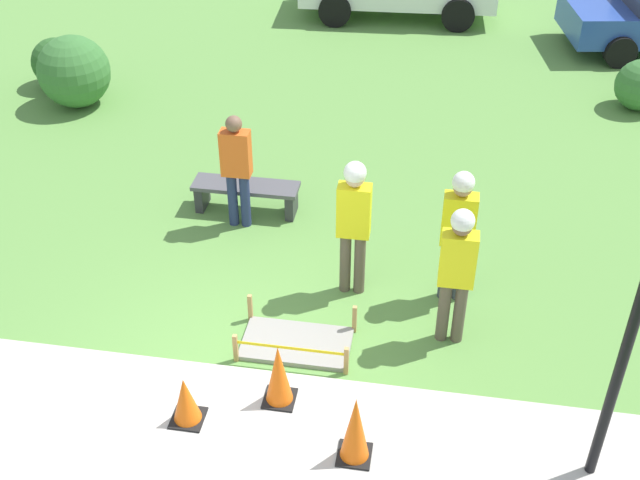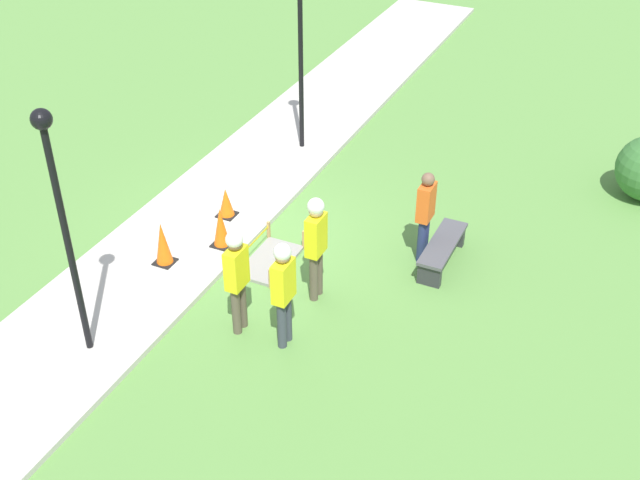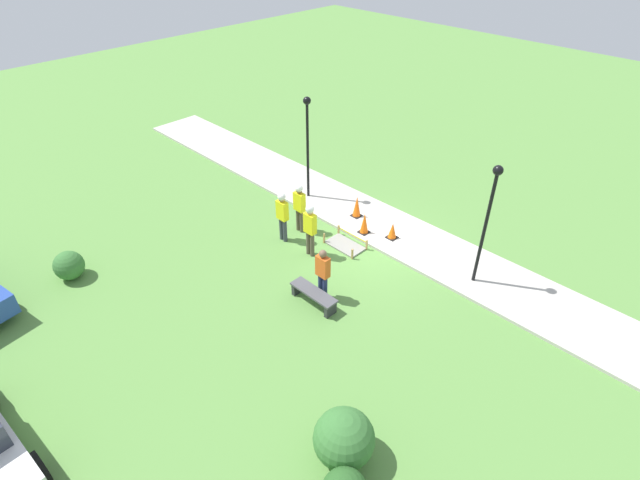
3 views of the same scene
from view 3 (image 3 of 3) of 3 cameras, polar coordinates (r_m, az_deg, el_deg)
The scene contains 15 objects.
ground_plane at distance 16.73m, azimuth 5.72°, elevation -0.78°, with size 60.00×60.00×0.00m, color #5B8E42.
sidewalk at distance 17.50m, azimuth 8.29°, elevation 1.02°, with size 28.00×2.44×0.10m.
wet_concrete_patch at distance 16.67m, azimuth 2.88°, elevation -0.59°, with size 1.32×0.76×0.38m.
traffic_cone_near_patch at distance 16.92m, azimuth 8.28°, elevation 1.06°, with size 0.34×0.34×0.58m.
traffic_cone_far_patch at distance 17.03m, azimuth 5.09°, elevation 1.93°, with size 0.34×0.34×0.76m.
traffic_cone_sidewalk_edge at distance 17.89m, azimuth 4.23°, elevation 3.85°, with size 0.34×0.34×0.80m.
park_bench at distance 14.29m, azimuth -0.73°, elevation -6.31°, with size 1.53×0.44×0.44m.
worker_supervisor at distance 16.87m, azimuth -2.37°, elevation 4.15°, with size 0.40×0.26×1.81m.
worker_assistant at distance 16.42m, azimuth -4.33°, elevation 3.15°, with size 0.40×0.26×1.82m.
worker_trainee at distance 15.66m, azimuth -1.15°, elevation 1.67°, with size 0.40×0.27×1.87m.
bystander_in_orange_shirt at distance 14.06m, azimuth 0.32°, elevation -3.63°, with size 0.40×0.22×1.70m.
lamppost_near at distance 18.17m, azimuth -1.45°, elevation 12.07°, with size 0.28×0.28×3.88m.
lamppost_far at distance 14.43m, azimuth 18.78°, elevation 3.38°, with size 0.28×0.28×3.83m.
shrub_rounded_near at distance 10.92m, azimuth 2.75°, elevation -21.73°, with size 1.28×1.28×1.28m.
shrub_rounded_far at distance 16.92m, azimuth -26.77°, elevation -2.61°, with size 0.90×0.90×0.90m.
Camera 3 is at (-8.30, 10.73, 9.78)m, focal length 28.00 mm.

